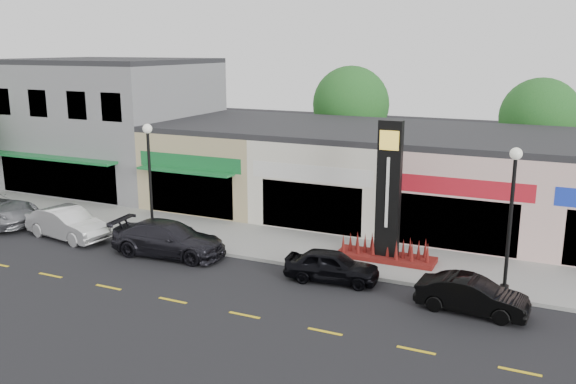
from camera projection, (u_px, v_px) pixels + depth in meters
name	position (u px, v px, depth m)	size (l,w,h in m)	color
ground	(281.00, 285.00, 23.78)	(120.00, 120.00, 0.00)	black
sidewalk	(322.00, 250.00, 27.61)	(52.00, 4.30, 0.15)	gray
curb	(303.00, 266.00, 25.62)	(52.00, 0.20, 0.15)	gray
building_grey_2story	(110.00, 123.00, 40.28)	(12.00, 10.95, 8.30)	slate
shop_beige	(236.00, 160.00, 36.80)	(7.00, 10.85, 4.80)	tan
shop_cream	(345.00, 169.00, 33.96)	(7.00, 10.01, 4.80)	beige
shop_pink_w	(474.00, 181.00, 31.12)	(7.00, 10.01, 4.80)	#C79A97
tree_rear_west	(351.00, 105.00, 41.41)	(5.20, 5.20, 7.83)	#382619
tree_rear_mid	(540.00, 118.00, 36.61)	(4.80, 4.80, 7.29)	#382619
lamp_west_near	(150.00, 170.00, 28.43)	(0.44, 0.44, 5.47)	black
lamp_east_near	(511.00, 206.00, 21.92)	(0.44, 0.44, 5.47)	black
pylon_sign	(388.00, 212.00, 25.74)	(4.20, 1.30, 6.00)	#550F0E
car_white_van	(68.00, 223.00, 29.40)	(4.59, 1.60, 1.51)	white
car_dark_sedan	(169.00, 239.00, 27.04)	(5.24, 2.13, 1.52)	black
car_black_sedan	(332.00, 266.00, 24.07)	(3.75, 1.51, 1.28)	black
car_black_conv	(472.00, 295.00, 21.24)	(3.82, 1.33, 1.26)	black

